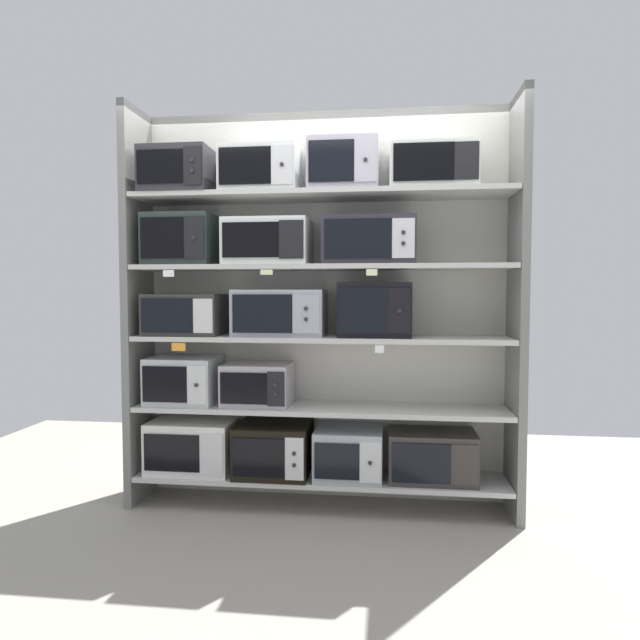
{
  "coord_description": "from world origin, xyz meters",
  "views": [
    {
      "loc": [
        0.42,
        -3.5,
        1.38
      ],
      "look_at": [
        0.0,
        0.0,
        1.19
      ],
      "focal_mm": 31.52,
      "sensor_mm": 36.0,
      "label": 1
    }
  ],
  "objects_px": {
    "microwave_7": "(280,313)",
    "microwave_8": "(375,310)",
    "microwave_0": "(193,445)",
    "microwave_10": "(269,243)",
    "microwave_12": "(181,173)",
    "microwave_11": "(369,241)",
    "microwave_1": "(274,449)",
    "microwave_15": "(432,168)",
    "microwave_9": "(182,240)",
    "microwave_14": "(344,167)",
    "microwave_3": "(432,456)",
    "microwave_5": "(258,384)",
    "microwave_4": "(184,380)",
    "microwave_2": "(349,452)",
    "microwave_6": "(187,314)",
    "microwave_13": "(261,171)"
  },
  "relations": [
    {
      "from": "microwave_0",
      "to": "microwave_10",
      "type": "distance_m",
      "value": 1.41
    },
    {
      "from": "microwave_7",
      "to": "microwave_8",
      "type": "bearing_deg",
      "value": -0.0
    },
    {
      "from": "microwave_1",
      "to": "microwave_5",
      "type": "distance_m",
      "value": 0.43
    },
    {
      "from": "microwave_6",
      "to": "microwave_2",
      "type": "bearing_deg",
      "value": 0.02
    },
    {
      "from": "microwave_1",
      "to": "microwave_11",
      "type": "xyz_separation_m",
      "value": [
        0.6,
        -0.0,
        1.32
      ]
    },
    {
      "from": "microwave_11",
      "to": "microwave_15",
      "type": "relative_size",
      "value": 1.09
    },
    {
      "from": "microwave_14",
      "to": "microwave_9",
      "type": "bearing_deg",
      "value": -180.0
    },
    {
      "from": "microwave_1",
      "to": "microwave_2",
      "type": "relative_size",
      "value": 1.1
    },
    {
      "from": "microwave_9",
      "to": "microwave_1",
      "type": "bearing_deg",
      "value": 0.01
    },
    {
      "from": "microwave_1",
      "to": "microwave_15",
      "type": "distance_m",
      "value": 2.01
    },
    {
      "from": "microwave_0",
      "to": "microwave_4",
      "type": "xyz_separation_m",
      "value": [
        -0.05,
        -0.0,
        0.43
      ]
    },
    {
      "from": "microwave_4",
      "to": "microwave_12",
      "type": "bearing_deg",
      "value": 178.11
    },
    {
      "from": "microwave_2",
      "to": "microwave_10",
      "type": "bearing_deg",
      "value": -179.99
    },
    {
      "from": "microwave_11",
      "to": "microwave_12",
      "type": "bearing_deg",
      "value": 179.98
    },
    {
      "from": "microwave_11",
      "to": "microwave_14",
      "type": "distance_m",
      "value": 0.49
    },
    {
      "from": "microwave_0",
      "to": "microwave_9",
      "type": "xyz_separation_m",
      "value": [
        -0.05,
        -0.0,
        1.33
      ]
    },
    {
      "from": "microwave_11",
      "to": "microwave_6",
      "type": "bearing_deg",
      "value": 180.0
    },
    {
      "from": "microwave_7",
      "to": "microwave_14",
      "type": "distance_m",
      "value": 0.99
    },
    {
      "from": "microwave_10",
      "to": "microwave_11",
      "type": "height_order",
      "value": "microwave_11"
    },
    {
      "from": "microwave_9",
      "to": "microwave_14",
      "type": "height_order",
      "value": "microwave_14"
    },
    {
      "from": "microwave_7",
      "to": "microwave_11",
      "type": "relative_size",
      "value": 1.02
    },
    {
      "from": "microwave_8",
      "to": "microwave_12",
      "type": "bearing_deg",
      "value": 179.98
    },
    {
      "from": "microwave_10",
      "to": "microwave_13",
      "type": "distance_m",
      "value": 0.45
    },
    {
      "from": "microwave_2",
      "to": "microwave_6",
      "type": "height_order",
      "value": "microwave_6"
    },
    {
      "from": "microwave_6",
      "to": "microwave_13",
      "type": "distance_m",
      "value": 1.03
    },
    {
      "from": "microwave_7",
      "to": "microwave_10",
      "type": "height_order",
      "value": "microwave_10"
    },
    {
      "from": "microwave_5",
      "to": "microwave_14",
      "type": "height_order",
      "value": "microwave_14"
    },
    {
      "from": "microwave_10",
      "to": "microwave_12",
      "type": "distance_m",
      "value": 0.72
    },
    {
      "from": "microwave_3",
      "to": "microwave_4",
      "type": "distance_m",
      "value": 1.65
    },
    {
      "from": "microwave_15",
      "to": "microwave_1",
      "type": "bearing_deg",
      "value": 179.98
    },
    {
      "from": "microwave_7",
      "to": "microwave_8",
      "type": "relative_size",
      "value": 1.28
    },
    {
      "from": "microwave_5",
      "to": "microwave_10",
      "type": "xyz_separation_m",
      "value": [
        0.08,
        0.0,
        0.9
      ]
    },
    {
      "from": "microwave_13",
      "to": "microwave_11",
      "type": "bearing_deg",
      "value": -0.01
    },
    {
      "from": "microwave_2",
      "to": "microwave_7",
      "type": "relative_size",
      "value": 0.74
    },
    {
      "from": "microwave_0",
      "to": "microwave_2",
      "type": "relative_size",
      "value": 1.28
    },
    {
      "from": "microwave_0",
      "to": "microwave_10",
      "type": "height_order",
      "value": "microwave_10"
    },
    {
      "from": "microwave_0",
      "to": "microwave_10",
      "type": "xyz_separation_m",
      "value": [
        0.51,
        -0.0,
        1.31
      ]
    },
    {
      "from": "microwave_8",
      "to": "microwave_10",
      "type": "height_order",
      "value": "microwave_10"
    },
    {
      "from": "microwave_1",
      "to": "microwave_6",
      "type": "distance_m",
      "value": 1.03
    },
    {
      "from": "microwave_10",
      "to": "microwave_3",
      "type": "bearing_deg",
      "value": -0.01
    },
    {
      "from": "microwave_2",
      "to": "microwave_13",
      "type": "relative_size",
      "value": 0.88
    },
    {
      "from": "microwave_14",
      "to": "microwave_0",
      "type": "bearing_deg",
      "value": 179.98
    },
    {
      "from": "microwave_0",
      "to": "microwave_9",
      "type": "bearing_deg",
      "value": -179.69
    },
    {
      "from": "microwave_6",
      "to": "microwave_7",
      "type": "distance_m",
      "value": 0.61
    },
    {
      "from": "microwave_3",
      "to": "microwave_14",
      "type": "relative_size",
      "value": 1.25
    },
    {
      "from": "microwave_0",
      "to": "microwave_3",
      "type": "height_order",
      "value": "microwave_0"
    },
    {
      "from": "microwave_5",
      "to": "microwave_8",
      "type": "height_order",
      "value": "microwave_8"
    },
    {
      "from": "microwave_12",
      "to": "microwave_13",
      "type": "xyz_separation_m",
      "value": [
        0.52,
        -0.0,
        0.0
      ]
    },
    {
      "from": "microwave_6",
      "to": "microwave_11",
      "type": "relative_size",
      "value": 0.86
    },
    {
      "from": "microwave_7",
      "to": "microwave_8",
      "type": "xyz_separation_m",
      "value": [
        0.6,
        -0.0,
        0.02
      ]
    }
  ]
}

